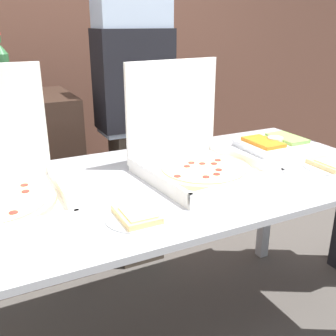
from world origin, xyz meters
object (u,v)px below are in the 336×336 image
veggie_tray (275,143)px  soda_bottle (2,69)px  pizza_box_far_right (195,155)px  person_server_vest (134,106)px  paper_plate_front_center (329,165)px  paper_plate_front_right (137,215)px

veggie_tray → soda_bottle: size_ratio=1.05×
pizza_box_far_right → person_server_vest: bearing=82.3°
paper_plate_front_center → veggie_tray: veggie_tray is taller
soda_bottle → person_server_vest: person_server_vest is taller
veggie_tray → soda_bottle: (-1.20, 0.86, 0.35)m
soda_bottle → paper_plate_front_center: bearing=-44.9°
pizza_box_far_right → paper_plate_front_center: size_ratio=2.36×
paper_plate_front_center → soda_bottle: soda_bottle is taller
paper_plate_front_right → veggie_tray: bearing=23.6°
soda_bottle → person_server_vest: (0.67, -0.23, -0.22)m
pizza_box_far_right → veggie_tray: pizza_box_far_right is taller
paper_plate_front_center → person_server_vest: 1.12m
pizza_box_far_right → paper_plate_front_center: pizza_box_far_right is taller
pizza_box_far_right → veggie_tray: (0.56, 0.13, -0.06)m
pizza_box_far_right → person_server_vest: size_ratio=0.29×
paper_plate_front_right → veggie_tray: size_ratio=0.60×
pizza_box_far_right → veggie_tray: 0.57m
soda_bottle → person_server_vest: size_ratio=0.19×
veggie_tray → person_server_vest: bearing=130.2°
paper_plate_front_right → veggie_tray: veggie_tray is taller
paper_plate_front_center → person_server_vest: size_ratio=0.12×
paper_plate_front_right → veggie_tray: 1.03m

